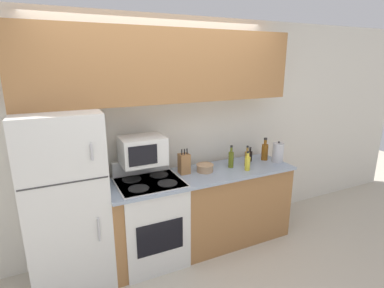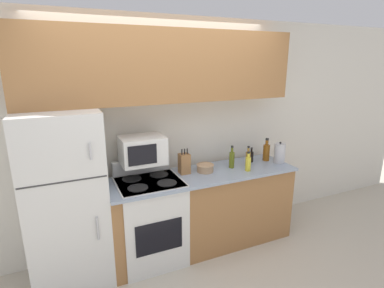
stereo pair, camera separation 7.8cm
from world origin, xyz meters
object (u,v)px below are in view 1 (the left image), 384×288
bowl (205,168)px  kettle (278,153)px  refrigerator (66,202)px  bottle_cooking_spray (247,163)px  bottle_soy_sauce (250,156)px  bottle_whiskey (265,151)px  bottle_olive_oil (231,159)px  stove (151,221)px  bottle_vinegar (247,158)px  knife_block (184,164)px  microwave (142,150)px

bowl → kettle: bearing=-5.6°
refrigerator → bottle_cooking_spray: size_ratio=7.62×
bottle_soy_sauce → bottle_cooking_spray: bearing=-131.4°
bottle_whiskey → kettle: size_ratio=1.08×
bottle_cooking_spray → bottle_olive_oil: bearing=125.5°
refrigerator → stove: bearing=-2.8°
stove → bottle_vinegar: (1.19, -0.01, 0.52)m
kettle → stove: bearing=177.7°
knife_block → bottle_cooking_spray: (0.68, -0.22, -0.03)m
bottle_cooking_spray → bottle_whiskey: bearing=27.2°
bottle_olive_oil → bottle_soy_sauce: (0.32, 0.08, -0.03)m
stove → bottle_whiskey: (1.51, 0.07, 0.54)m
bottle_olive_oil → bowl: bearing=178.5°
bottle_vinegar → bowl: bearing=175.9°
knife_block → bowl: knife_block is taller
knife_block → bottle_whiskey: 1.09m
bottle_olive_oil → kettle: size_ratio=1.00×
knife_block → bowl: (0.23, -0.05, -0.07)m
stove → bowl: (0.65, 0.03, 0.47)m
bottle_soy_sauce → knife_block: bearing=-178.8°
stove → bottle_whiskey: 1.61m
refrigerator → kettle: size_ratio=6.47×
bottle_olive_oil → kettle: bearing=-7.8°
bottle_whiskey → kettle: bearing=-56.2°
knife_block → bottle_olive_oil: knife_block is taller
bowl → bottle_soy_sauce: (0.66, 0.07, 0.03)m
bottle_whiskey → refrigerator: bearing=-179.2°
bowl → bottle_vinegar: (0.54, -0.04, 0.05)m
knife_block → bowl: bearing=-12.4°
refrigerator → knife_block: 1.22m
microwave → refrigerator: bearing=-174.9°
knife_block → bottle_vinegar: knife_block is taller
stove → knife_block: bearing=10.8°
knife_block → bottle_vinegar: size_ratio=1.16×
stove → microwave: bearing=103.9°
refrigerator → bottle_vinegar: 1.98m
bowl → bottle_olive_oil: bottle_olive_oil is taller
refrigerator → knife_block: (1.20, 0.04, 0.17)m
microwave → stove: bearing=-76.1°
knife_block → kettle: 1.19m
bottle_cooking_spray → knife_block: bearing=162.0°
bottle_whiskey → bottle_vinegar: 0.33m
refrigerator → bottle_whiskey: (2.29, 0.03, 0.17)m
bottle_olive_oil → bottle_cooking_spray: 0.20m
stove → knife_block: size_ratio=3.84×
bowl → kettle: (0.95, -0.09, 0.07)m
stove → bottle_olive_oil: bearing=1.2°
kettle → bottle_olive_oil: bearing=172.2°
knife_block → bottle_whiskey: same height
refrigerator → bottle_soy_sauce: 2.10m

